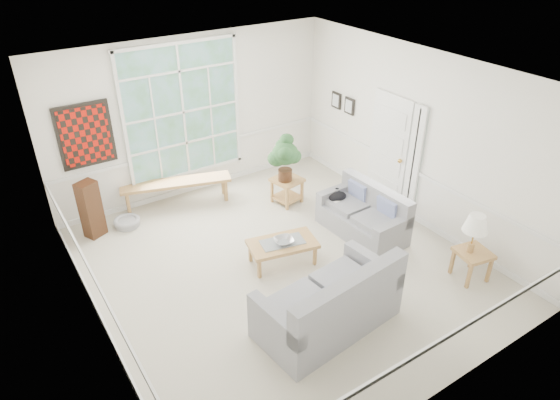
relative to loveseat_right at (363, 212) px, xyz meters
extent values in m
cube|color=#B9B19E|center=(-1.63, 0.01, -0.42)|extent=(5.50, 6.00, 0.01)
cube|color=white|center=(-1.63, 0.01, 2.58)|extent=(5.50, 6.00, 0.02)
cube|color=white|center=(-1.63, 3.01, 1.08)|extent=(5.50, 0.02, 3.00)
cube|color=white|center=(-1.63, -2.99, 1.08)|extent=(5.50, 0.02, 3.00)
cube|color=white|center=(-4.38, 0.01, 1.08)|extent=(0.02, 6.00, 3.00)
cube|color=white|center=(1.12, 0.01, 1.08)|extent=(0.02, 6.00, 3.00)
cube|color=white|center=(-1.83, 2.97, 1.23)|extent=(2.30, 0.08, 2.40)
cube|color=white|center=(1.08, 0.61, 0.63)|extent=(0.08, 0.90, 2.10)
cube|color=white|center=(1.08, -0.02, 0.73)|extent=(0.08, 0.26, 1.90)
cube|color=maroon|center=(-3.58, 2.96, 1.18)|extent=(0.90, 0.06, 1.10)
cube|color=black|center=(1.08, 1.76, 1.13)|extent=(0.04, 0.26, 0.32)
cube|color=black|center=(1.08, 2.16, 1.13)|extent=(0.04, 0.26, 0.32)
cube|color=gray|center=(0.00, 0.00, 0.00)|extent=(0.86, 1.57, 0.83)
cube|color=gray|center=(-1.85, -1.40, 0.09)|extent=(1.98, 1.16, 1.02)
cube|color=#A97B44|center=(-1.59, 0.04, -0.22)|extent=(1.15, 0.79, 0.39)
imported|color=#A1A1A6|center=(-1.58, 0.02, 0.02)|extent=(0.42, 0.42, 0.09)
cube|color=#A97B44|center=(-2.24, 2.66, -0.18)|extent=(2.04, 0.98, 0.47)
cube|color=#A97B44|center=(-0.48, 1.57, -0.17)|extent=(0.59, 0.59, 0.50)
cube|color=#A97B44|center=(0.57, -1.80, -0.18)|extent=(0.55, 0.55, 0.48)
cylinder|color=gray|center=(-3.30, 2.45, -0.35)|extent=(0.49, 0.49, 0.14)
cube|color=#381F10|center=(-3.84, 2.46, 0.09)|extent=(0.39, 0.36, 1.01)
ellipsoid|color=black|center=(-0.11, 0.54, 0.09)|extent=(0.40, 0.34, 0.16)
camera|label=1|loc=(-5.09, -5.21, 4.44)|focal=32.00mm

